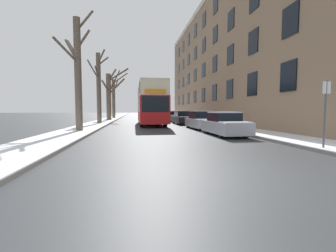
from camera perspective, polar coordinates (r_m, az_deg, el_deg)
The scene contains 16 objects.
ground_plane at distance 5.47m, azimuth 13.07°, elevation -12.25°, with size 320.00×320.00×0.00m, color #303335.
sidewalk_left at distance 58.03m, azimuth -12.61°, elevation 2.44°, with size 2.62×130.00×0.16m.
sidewalk_right at distance 58.43m, azimuth -0.96°, elevation 2.54°, with size 2.62×130.00×0.16m.
terrace_facade_right at distance 32.64m, azimuth 16.90°, elevation 15.40°, with size 9.10×42.37×16.18m.
bare_tree_left_0 at distance 16.68m, azimuth -21.98°, elevation 12.83°, with size 2.25×3.96×8.51m.
bare_tree_left_1 at distance 25.41m, azimuth -17.18°, elevation 9.54°, with size 2.27×2.52×7.83m.
bare_tree_left_2 at distance 34.07m, azimuth -14.61°, elevation 7.75°, with size 3.69×3.21×7.77m.
bare_tree_left_3 at distance 43.40m, azimuth -13.52°, elevation 7.25°, with size 2.97×1.67×9.00m.
double_decker_bus at distance 23.96m, azimuth -4.36°, elevation 6.08°, with size 2.59×10.07×4.25m.
parked_car_0 at distance 14.09m, azimuth 14.16°, elevation 0.37°, with size 1.70×4.12×1.44m.
parked_car_1 at distance 18.81m, azimuth 8.22°, elevation 1.37°, with size 1.68×4.23×1.49m.
parked_car_2 at distance 25.04m, azimuth 3.92°, elevation 2.04°, with size 1.89×4.45×1.49m.
parked_car_3 at distance 31.25m, azimuth 1.38°, elevation 2.41°, with size 1.68×4.40×1.46m.
parked_car_4 at distance 37.05m, azimuth -0.21°, elevation 2.60°, with size 1.79×4.45×1.41m.
pedestrian_left_sidewalk at distance 19.92m, azimuth -21.56°, elevation 1.80°, with size 0.34×0.34×1.58m.
street_sign_post at distance 9.94m, azimuth 35.04°, elevation 3.05°, with size 0.32×0.07×2.59m.
Camera 1 is at (-1.97, -4.88, 1.52)m, focal length 24.00 mm.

